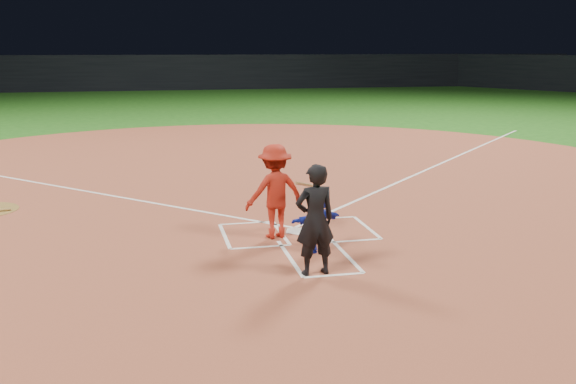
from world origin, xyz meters
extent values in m
plane|color=#1C5515|center=(0.00, 0.00, 0.00)|extent=(120.00, 120.00, 0.00)
cylinder|color=brown|center=(0.00, 6.00, 0.01)|extent=(28.00, 28.00, 0.01)
cube|color=black|center=(0.00, 48.00, 1.60)|extent=(80.00, 1.20, 3.20)
cylinder|color=white|center=(0.00, 0.00, 0.02)|extent=(0.60, 0.60, 0.02)
imported|color=#1424A8|center=(0.09, -1.40, 0.61)|extent=(1.16, 0.70, 1.19)
imported|color=black|center=(-0.31, -2.65, 1.00)|extent=(0.78, 0.57, 1.98)
cube|color=white|center=(-0.98, 0.92, 0.01)|extent=(1.22, 0.08, 0.01)
cube|color=white|center=(-0.98, -0.92, 0.01)|extent=(1.22, 0.08, 0.01)
cube|color=white|center=(-0.37, 0.00, 0.01)|extent=(0.08, 1.83, 0.01)
cube|color=white|center=(-1.59, 0.00, 0.01)|extent=(0.08, 1.83, 0.01)
cube|color=white|center=(0.98, 0.92, 0.01)|extent=(1.22, 0.08, 0.01)
cube|color=white|center=(0.98, -0.92, 0.01)|extent=(1.22, 0.08, 0.01)
cube|color=white|center=(0.37, 0.00, 0.01)|extent=(0.08, 1.83, 0.01)
cube|color=white|center=(1.59, 0.00, 0.01)|extent=(0.08, 1.83, 0.01)
cube|color=white|center=(-0.55, -1.70, 0.01)|extent=(0.08, 2.20, 0.01)
cube|color=white|center=(0.55, -1.70, 0.01)|extent=(0.08, 2.20, 0.01)
cube|color=white|center=(0.00, -2.80, 0.01)|extent=(1.10, 0.08, 0.01)
cube|color=white|center=(7.07, 7.37, 0.01)|extent=(14.21, 14.21, 0.01)
cube|color=white|center=(-7.07, 7.37, 0.01)|extent=(14.21, 14.21, 0.01)
imported|color=#A41F12|center=(-0.55, -0.28, 1.00)|extent=(1.39, 0.96, 1.97)
cylinder|color=olive|center=(0.05, -0.43, 1.15)|extent=(0.57, 0.70, 0.28)
camera|label=1|loc=(-3.08, -13.04, 3.95)|focal=40.00mm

